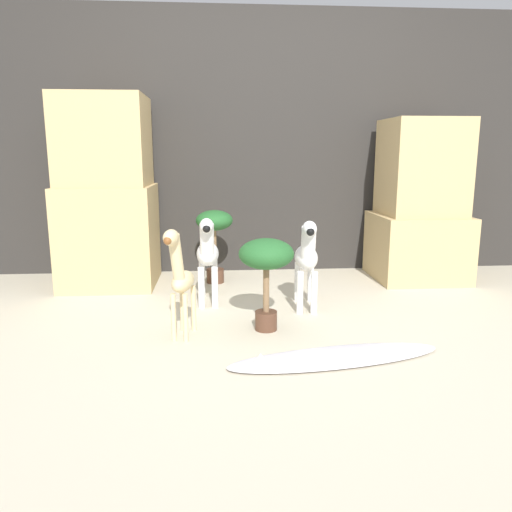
% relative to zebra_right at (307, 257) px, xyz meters
% --- Properties ---
extents(ground_plane, '(14.00, 14.00, 0.00)m').
position_rel_zebra_right_xyz_m(ground_plane, '(-0.18, -0.53, -0.36)').
color(ground_plane, beige).
extents(wall_back, '(6.40, 0.08, 2.20)m').
position_rel_zebra_right_xyz_m(wall_back, '(-0.18, 1.20, 0.74)').
color(wall_back, '#2D2B28').
rests_on(wall_back, ground_plane).
extents(rock_pillar_left, '(0.70, 0.67, 1.45)m').
position_rel_zebra_right_xyz_m(rock_pillar_left, '(-1.43, 0.77, 0.34)').
color(rock_pillar_left, tan).
rests_on(rock_pillar_left, ground_plane).
extents(rock_pillar_right, '(0.70, 0.67, 1.29)m').
position_rel_zebra_right_xyz_m(rock_pillar_right, '(1.06, 0.77, 0.24)').
color(rock_pillar_right, tan).
rests_on(rock_pillar_right, ground_plane).
extents(zebra_right, '(0.19, 0.54, 0.62)m').
position_rel_zebra_right_xyz_m(zebra_right, '(0.00, 0.00, 0.00)').
color(zebra_right, white).
rests_on(zebra_right, ground_plane).
extents(zebra_left, '(0.16, 0.53, 0.62)m').
position_rel_zebra_right_xyz_m(zebra_left, '(-0.65, 0.17, 0.00)').
color(zebra_left, white).
rests_on(zebra_left, ground_plane).
extents(giraffe_figurine, '(0.17, 0.41, 0.64)m').
position_rel_zebra_right_xyz_m(giraffe_figurine, '(-0.79, -0.49, 0.01)').
color(giraffe_figurine, beige).
rests_on(giraffe_figurine, ground_plane).
extents(potted_palm_front, '(0.29, 0.29, 0.58)m').
position_rel_zebra_right_xyz_m(potted_palm_front, '(-0.61, 0.75, 0.08)').
color(potted_palm_front, '#513323').
rests_on(potted_palm_front, ground_plane).
extents(potted_palm_back, '(0.32, 0.32, 0.55)m').
position_rel_zebra_right_xyz_m(potted_palm_back, '(-0.30, -0.37, 0.06)').
color(potted_palm_back, '#513323').
rests_on(potted_palm_back, ground_plane).
extents(surfboard, '(1.16, 0.47, 0.07)m').
position_rel_zebra_right_xyz_m(surfboard, '(-0.01, -0.84, -0.34)').
color(surfboard, silver).
rests_on(surfboard, ground_plane).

